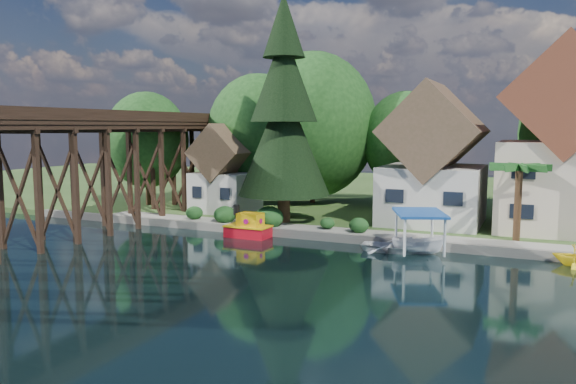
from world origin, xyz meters
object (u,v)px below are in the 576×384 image
(conifer, at_px, (284,114))
(boat_canopy, at_px, (419,236))
(boat_yellow, at_px, (576,254))
(trestle_bridge, at_px, (108,162))
(house_center, at_px, (562,150))
(palm_tree, at_px, (519,170))
(house_left, at_px, (434,164))
(shed, at_px, (226,174))
(tugboat, at_px, (248,228))
(boat_white_a, at_px, (394,245))

(conifer, xyz_separation_m, boat_canopy, (11.65, -4.83, -7.91))
(boat_canopy, xyz_separation_m, boat_yellow, (8.98, 0.64, -0.49))
(trestle_bridge, bearing_deg, house_center, 19.49)
(house_center, xyz_separation_m, palm_tree, (-2.61, -5.38, -1.16))
(palm_tree, xyz_separation_m, boat_yellow, (3.40, -3.92, -4.57))
(trestle_bridge, height_order, boat_canopy, trestle_bridge)
(boat_canopy, bearing_deg, house_left, 94.90)
(palm_tree, distance_m, boat_canopy, 8.29)
(shed, height_order, tugboat, shed)
(boat_canopy, bearing_deg, shed, 157.12)
(conifer, xyz_separation_m, palm_tree, (17.23, -0.27, -3.82))
(trestle_bridge, relative_size, palm_tree, 8.10)
(boat_canopy, bearing_deg, house_center, 50.51)
(conifer, height_order, boat_yellow, conifer)
(shed, height_order, boat_white_a, shed)
(house_left, distance_m, conifer, 12.42)
(conifer, relative_size, tugboat, 5.33)
(tugboat, bearing_deg, house_center, 24.88)
(trestle_bridge, bearing_deg, boat_canopy, 3.34)
(palm_tree, bearing_deg, shed, 172.12)
(boat_canopy, bearing_deg, palm_tree, 39.27)
(boat_yellow, bearing_deg, trestle_bridge, 109.49)
(house_center, distance_m, conifer, 20.66)
(trestle_bridge, height_order, conifer, conifer)
(boat_canopy, bearing_deg, trestle_bridge, -176.66)
(house_left, bearing_deg, boat_canopy, -85.10)
(house_center, height_order, boat_canopy, house_center)
(tugboat, xyz_separation_m, boat_white_a, (10.89, -0.37, -0.28))
(house_left, distance_m, boat_yellow, 13.89)
(boat_yellow, bearing_deg, palm_tree, 56.83)
(house_left, height_order, shed, house_left)
(house_left, xyz_separation_m, house_center, (9.00, 0.50, 1.28))
(conifer, relative_size, palm_tree, 3.27)
(shed, bearing_deg, boat_yellow, -14.72)
(boat_white_a, bearing_deg, palm_tree, -61.62)
(house_left, height_order, boat_canopy, house_left)
(house_left, bearing_deg, palm_tree, -37.36)
(shed, bearing_deg, trestle_bridge, -118.19)
(boat_white_a, bearing_deg, tugboat, 83.92)
(house_left, distance_m, boat_white_a, 10.58)
(house_center, bearing_deg, boat_canopy, -129.49)
(conifer, height_order, boat_canopy, conifer)
(palm_tree, bearing_deg, boat_canopy, -140.73)
(trestle_bridge, relative_size, shed, 5.63)
(shed, relative_size, boat_canopy, 1.57)
(boat_white_a, distance_m, boat_yellow, 10.58)
(boat_white_a, relative_size, boat_canopy, 0.83)
(house_center, relative_size, conifer, 0.78)
(palm_tree, height_order, boat_white_a, palm_tree)
(conifer, xyz_separation_m, boat_yellow, (20.63, -4.19, -8.39))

